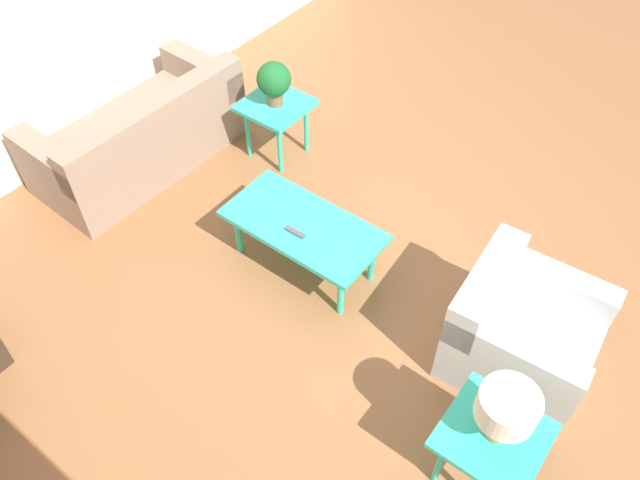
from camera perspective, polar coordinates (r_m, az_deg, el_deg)
ground_plane at (r=4.83m, az=5.78°, el=-2.32°), size 14.00×14.00×0.00m
sofa at (r=5.67m, az=-15.99°, el=9.08°), size 0.93×1.84×0.77m
armchair at (r=4.25m, az=17.64°, el=-8.11°), size 0.90×0.87×0.77m
coffee_table at (r=4.51m, az=-1.56°, el=1.08°), size 1.16×0.58×0.45m
side_table_plant at (r=5.48m, az=-4.05°, el=11.67°), size 0.54×0.54×0.54m
side_table_lamp at (r=3.67m, az=15.41°, el=-17.27°), size 0.54×0.54×0.54m
potted_plant at (r=5.30m, az=-4.23°, el=14.32°), size 0.29×0.29×0.38m
table_lamp at (r=3.35m, az=16.69°, el=-14.60°), size 0.31×0.31×0.40m
remote_control at (r=4.41m, az=-2.29°, el=0.72°), size 0.16×0.04×0.02m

